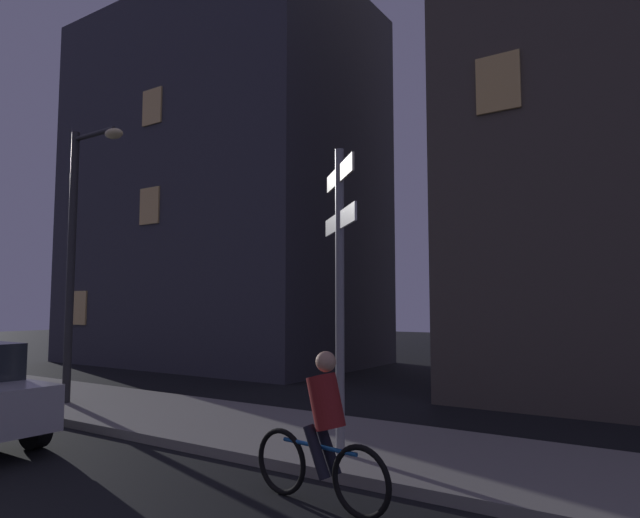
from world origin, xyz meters
name	(u,v)px	position (x,y,z in m)	size (l,w,h in m)	color
sidewalk_kerb	(285,434)	(0.00, 6.76, 0.07)	(40.00, 2.90, 0.14)	gray
signpost	(340,270)	(1.48, 6.02, 2.57)	(1.20, 1.20, 4.10)	gray
street_lamp	(78,238)	(-4.91, 6.26, 3.46)	(1.58, 0.28, 5.57)	#2D2D30
cyclist	(322,434)	(2.13, 4.59, 0.75)	(1.81, 0.38, 1.61)	black
building_left_block	(223,189)	(-8.99, 14.77, 6.47)	(11.02, 6.82, 12.94)	#383842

